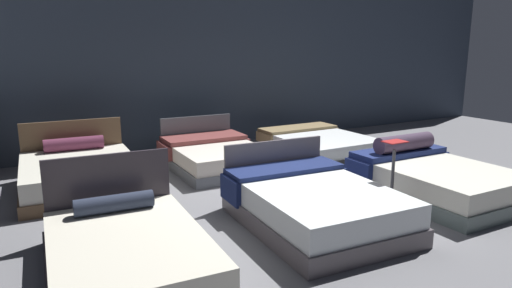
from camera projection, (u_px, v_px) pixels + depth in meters
ground_plane at (269, 202)px, 6.21m from camera, size 18.00×18.00×0.02m
showroom_back_wall at (174, 63)px, 9.02m from camera, size 18.00×0.06×3.50m
bed_0 at (127, 250)px, 4.30m from camera, size 1.57×2.18×0.92m
bed_1 at (313, 204)px, 5.35m from camera, size 1.69×2.20×0.84m
bed_2 at (434, 179)px, 6.36m from camera, size 1.67×2.11×0.78m
bed_3 at (80, 174)px, 6.68m from camera, size 1.73×2.03×0.90m
bed_4 at (215, 155)px, 7.83m from camera, size 1.58×1.96×0.79m
bed_5 at (318, 145)px, 8.76m from camera, size 1.68×2.10×0.45m
price_sign at (392, 187)px, 5.64m from camera, size 0.28×0.24×0.95m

